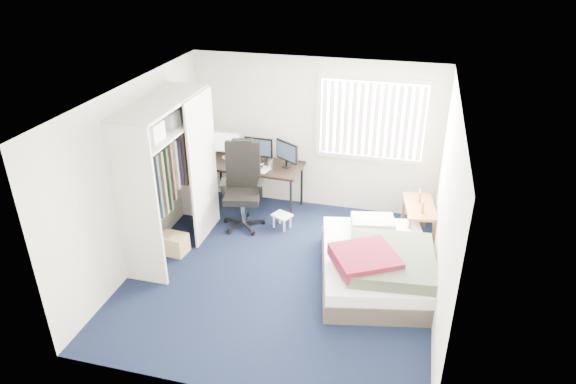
{
  "coord_description": "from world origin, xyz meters",
  "views": [
    {
      "loc": [
        1.52,
        -5.55,
        4.18
      ],
      "look_at": [
        -0.01,
        0.4,
        1.05
      ],
      "focal_mm": 32.0,
      "sensor_mm": 36.0,
      "label": 1
    }
  ],
  "objects_px": {
    "nightstand": "(419,209)",
    "desk": "(254,162)",
    "office_chair": "(243,194)",
    "bed": "(378,264)"
  },
  "relations": [
    {
      "from": "office_chair",
      "to": "bed",
      "type": "distance_m",
      "value": 2.43
    },
    {
      "from": "nightstand",
      "to": "bed",
      "type": "bearing_deg",
      "value": -111.86
    },
    {
      "from": "bed",
      "to": "desk",
      "type": "bearing_deg",
      "value": 144.25
    },
    {
      "from": "nightstand",
      "to": "desk",
      "type": "bearing_deg",
      "value": 171.7
    },
    {
      "from": "nightstand",
      "to": "bed",
      "type": "xyz_separation_m",
      "value": [
        -0.48,
        -1.2,
        -0.24
      ]
    },
    {
      "from": "office_chair",
      "to": "bed",
      "type": "relative_size",
      "value": 0.64
    },
    {
      "from": "desk",
      "to": "nightstand",
      "type": "height_order",
      "value": "desk"
    },
    {
      "from": "nightstand",
      "to": "bed",
      "type": "distance_m",
      "value": 1.31
    },
    {
      "from": "desk",
      "to": "bed",
      "type": "bearing_deg",
      "value": -35.75
    },
    {
      "from": "bed",
      "to": "nightstand",
      "type": "bearing_deg",
      "value": 68.14
    }
  ]
}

